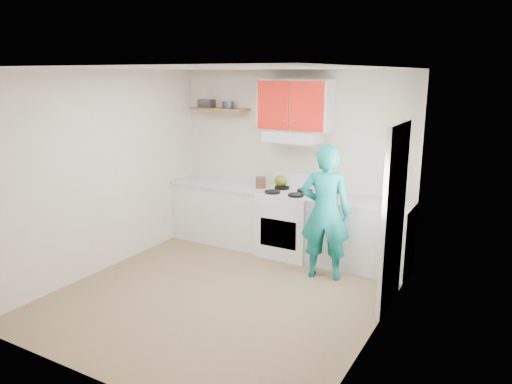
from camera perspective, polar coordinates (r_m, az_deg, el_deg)
The scene contains 21 objects.
floor at distance 5.84m, azimuth -4.02°, elevation -11.98°, with size 3.80×3.80×0.00m, color brown.
ceiling at distance 5.26m, azimuth -4.51°, elevation 14.42°, with size 3.60×3.80×0.04m, color white.
back_wall at distance 7.03m, azimuth 4.36°, elevation 3.63°, with size 3.60×0.04×2.60m, color beige.
front_wall at distance 4.03m, azimuth -19.43°, elevation -4.95°, with size 3.60×0.04×2.60m, color beige.
left_wall at distance 6.56m, azimuth -17.48°, elevation 2.28°, with size 0.04×3.80×2.60m, color beige.
right_wall at distance 4.68m, azimuth 14.43°, elevation -2.00°, with size 0.04×3.80×2.60m, color beige.
door at distance 5.42m, azimuth 15.97°, elevation -2.98°, with size 0.05×0.85×2.05m, color white.
door_glass at distance 5.32m, azimuth 15.99°, elevation 1.45°, with size 0.01×0.55×0.95m, color white.
counter_left at distance 7.47m, azimuth -3.99°, elevation -2.46°, with size 1.52×0.60×0.90m, color silver.
counter_right at distance 6.58m, azimuth 12.15°, elevation -5.04°, with size 1.32×0.60×0.90m, color silver.
stove at distance 6.91m, azimuth 3.83°, elevation -3.74°, with size 0.76×0.65×0.92m, color white.
range_hood at distance 6.73m, azimuth 4.39°, elevation 6.57°, with size 0.76×0.44×0.15m, color silver.
upper_cabinets at distance 6.74m, azimuth 4.66°, elevation 10.20°, with size 1.02×0.33×0.70m, color red.
shelf at distance 7.37m, azimuth -4.27°, elevation 9.74°, with size 0.90×0.30×0.04m, color brown.
books at distance 7.54m, azimuth -5.89°, elevation 10.39°, with size 0.23×0.16×0.12m, color #363034.
tin at distance 7.28m, azimuth -3.34°, elevation 10.26°, with size 0.17×0.17×0.10m, color #333D4C.
kettle at distance 7.09m, azimuth 3.04°, elevation 1.37°, with size 0.22×0.22×0.19m, color olive.
crock at distance 7.01m, azimuth 0.56°, elevation 1.04°, with size 0.15×0.15×0.18m, color #482D1F.
cutting_board at distance 6.45m, azimuth 9.47°, elevation -1.01°, with size 0.27×0.20×0.02m, color olive.
silicone_mat at distance 6.35m, azimuth 16.25°, elevation -1.69°, with size 0.33×0.28×0.01m, color red.
person at distance 6.06m, azimuth 8.21°, elevation -2.42°, with size 0.63×0.41×1.72m, color #0D7671.
Camera 1 is at (2.93, -4.37, 2.54)m, focal length 33.78 mm.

